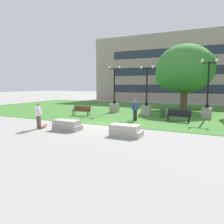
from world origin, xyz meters
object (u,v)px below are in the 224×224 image
person_skateboarder (38,114)px  skateboard (43,127)px  park_bench_near_right (81,110)px  lamp_post_left (207,106)px  concrete_block_left (126,130)px  park_bench_near_left (179,115)px  concrete_block_center (67,125)px  trash_bin (162,112)px  lamp_post_right (146,105)px  person_bystander_near_lawn (135,109)px  lamp_post_center (114,103)px

person_skateboarder → skateboard: bearing=86.6°
park_bench_near_right → lamp_post_left: bearing=17.2°
concrete_block_left → park_bench_near_right: park_bench_near_right is taller
person_skateboarder → park_bench_near_left: (7.86, 6.74, -0.43)m
person_skateboarder → lamp_post_left: lamp_post_left is taller
lamp_post_left → concrete_block_center: bearing=-130.6°
concrete_block_center → trash_bin: 8.94m
skateboard → lamp_post_right: 10.03m
concrete_block_center → concrete_block_left: (4.00, 0.14, 0.00)m
lamp_post_left → skateboard: bearing=-136.5°
trash_bin → park_bench_near_right: bearing=-164.4°
park_bench_near_left → trash_bin: trash_bin is taller
lamp_post_left → person_bystander_near_lawn: (-5.07, -3.96, -0.08)m
person_skateboarder → skateboard: person_skateboarder is taller
park_bench_near_right → concrete_block_left: bearing=-40.0°
skateboard → concrete_block_center: bearing=3.7°
lamp_post_right → lamp_post_left: lamp_post_left is taller
skateboard → park_bench_near_left: bearing=39.1°
lamp_post_center → trash_bin: 5.64m
person_skateboarder → lamp_post_center: lamp_post_center is taller
park_bench_near_right → lamp_post_right: size_ratio=0.38×
lamp_post_right → lamp_post_left: bearing=3.2°
person_skateboarder → person_bystander_near_lawn: (4.67, 5.64, 0.02)m
lamp_post_left → trash_bin: lamp_post_left is taller
park_bench_near_right → trash_bin: bearing=15.6°
concrete_block_center → lamp_post_right: lamp_post_right is taller
skateboard → lamp_post_left: (9.72, 9.23, 0.98)m
lamp_post_right → concrete_block_center: bearing=-106.2°
lamp_post_left → trash_bin: (-3.49, -1.29, -0.56)m
concrete_block_center → park_bench_near_left: (5.94, 6.26, 0.23)m
concrete_block_left → lamp_post_left: bearing=66.9°
park_bench_near_left → park_bench_near_right: (-8.73, -0.43, 0.00)m
person_skateboarder → park_bench_near_right: 6.39m
concrete_block_center → person_skateboarder: size_ratio=1.05×
lamp_post_center → park_bench_near_right: bearing=-116.0°
concrete_block_left → person_skateboarder: size_ratio=1.06×
concrete_block_center → person_bystander_near_lawn: 5.88m
concrete_block_left → skateboard: concrete_block_left is taller
park_bench_near_right → lamp_post_left: (10.61, 3.28, 0.53)m
park_bench_near_right → lamp_post_right: bearing=29.2°
person_skateboarder → park_bench_near_right: bearing=97.9°
park_bench_near_right → person_bystander_near_lawn: (5.54, -0.68, 0.44)m
skateboard → lamp_post_right: (4.46, 8.94, 0.91)m
skateboard → person_bystander_near_lawn: 7.09m
lamp_post_center → trash_bin: lamp_post_center is taller
person_skateboarder → person_bystander_near_lawn: size_ratio=1.00×
trash_bin → lamp_post_right: bearing=150.5°
skateboard → lamp_post_right: size_ratio=0.21×
person_bystander_near_lawn → concrete_block_center: bearing=-118.1°
concrete_block_left → skateboard: bearing=-177.4°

